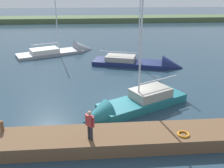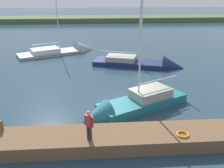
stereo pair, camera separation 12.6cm
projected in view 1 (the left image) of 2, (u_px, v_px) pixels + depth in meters
The scene contains 9 objects.
ground_plane at pixel (125, 101), 18.86m from camera, with size 200.00×200.00×0.00m, color #263D4C.
far_shoreline at pixel (101, 21), 64.73m from camera, with size 180.00×8.00×2.40m, color #4C603D.
dock_pier at pixel (138, 138), 13.50m from camera, with size 19.87×2.25×0.77m, color brown.
mooring_post_near at pixel (2, 126), 13.42m from camera, with size 0.22×0.22×0.59m, color brown.
life_ring_buoy at pixel (183, 134), 13.10m from camera, with size 0.66×0.66×0.10m, color orange.
sailboat_inner_slip at pixel (146, 65), 27.23m from camera, with size 10.34×5.42×11.29m.
sailboat_mid_channel at pixel (67, 52), 33.11m from camera, with size 10.60×6.94×10.30m.
sailboat_behind_pier at pixel (129, 107), 17.27m from camera, with size 8.42×5.73×8.69m.
person_on_dock at pixel (90, 123), 12.35m from camera, with size 0.46×0.50×1.69m.
Camera 1 is at (2.37, 16.93, 8.15)m, focal length 38.86 mm.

